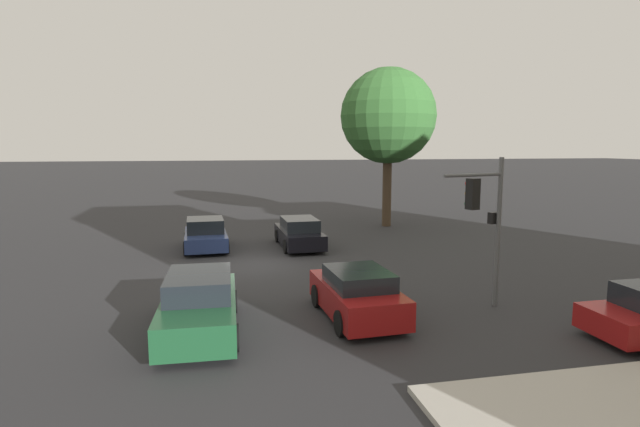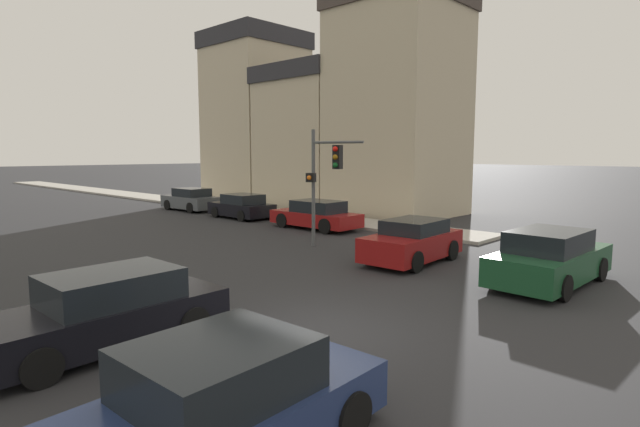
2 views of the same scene
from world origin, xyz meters
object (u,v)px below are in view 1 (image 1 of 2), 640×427
object	(u,v)px
crossing_car_2	(206,235)
traffic_signal	(485,210)
crossing_car_0	(199,305)
street_tree	(388,116)
crossing_car_3	(357,294)
crossing_car_1	(299,233)

from	to	relation	value
crossing_car_2	traffic_signal	bearing A→B (deg)	35.80
crossing_car_2	crossing_car_0	bearing A→B (deg)	-2.09
street_tree	crossing_car_0	bearing A→B (deg)	-34.44
crossing_car_2	crossing_car_3	size ratio (longest dim) A/B	0.99
crossing_car_2	crossing_car_3	distance (m)	11.56
crossing_car_3	street_tree	bearing A→B (deg)	-25.34
crossing_car_0	crossing_car_3	bearing A→B (deg)	94.04
crossing_car_0	crossing_car_1	distance (m)	11.32
crossing_car_1	crossing_car_3	size ratio (longest dim) A/B	1.12
traffic_signal	crossing_car_0	world-z (taller)	traffic_signal
street_tree	crossing_car_0	distance (m)	19.85
crossing_car_3	crossing_car_2	bearing A→B (deg)	19.16
crossing_car_1	crossing_car_2	xyz separation A→B (m)	(-0.47, -4.42, -0.00)
crossing_car_1	crossing_car_0	bearing A→B (deg)	155.91
crossing_car_1	crossing_car_2	world-z (taller)	crossing_car_2
street_tree	crossing_car_1	distance (m)	10.10
crossing_car_0	crossing_car_1	xyz separation A→B (m)	(-10.42, 4.43, -0.05)
traffic_signal	street_tree	bearing A→B (deg)	-22.76
traffic_signal	crossing_car_3	size ratio (longest dim) A/B	1.13
crossing_car_1	crossing_car_3	xyz separation A→B (m)	(10.24, -0.07, 0.01)
crossing_car_1	crossing_car_2	distance (m)	4.45
crossing_car_0	street_tree	bearing A→B (deg)	147.33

